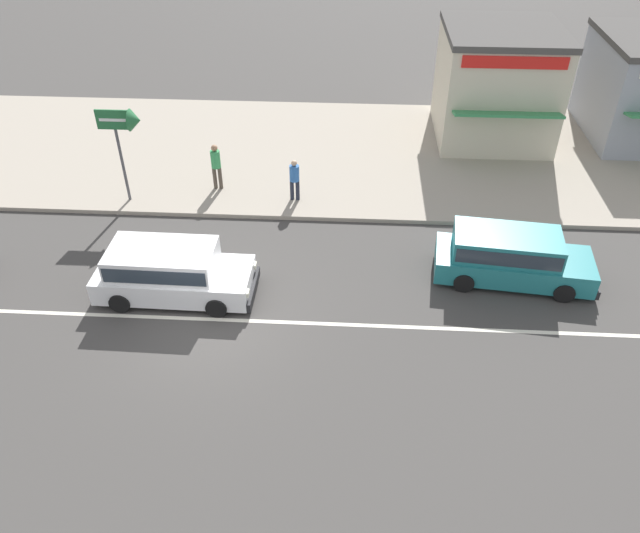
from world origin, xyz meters
TOP-DOWN VIEW (x-y plane):
  - ground_plane at (0.00, 0.00)m, footprint 160.00×160.00m
  - lane_centre_stripe at (0.00, 0.00)m, footprint 50.40×0.14m
  - kerb_strip at (0.00, 10.21)m, footprint 68.00×10.00m
  - minivan_teal_0 at (8.64, 2.39)m, footprint 4.83×2.23m
  - minivan_white_2 at (-1.22, 1.08)m, footprint 4.57×2.02m
  - arrow_signboard at (-3.46, 5.99)m, footprint 1.49×0.74m
  - pedestrian_near_clock at (-0.99, 7.00)m, footprint 0.34×0.34m
  - pedestrian_by_shop at (1.89, 6.36)m, footprint 0.34×0.34m
  - shopfront_corner_warung at (9.60, 12.20)m, footprint 4.55×5.51m

SIDE VIEW (x-z plane):
  - ground_plane at x=0.00m, z-range 0.00..0.00m
  - lane_centre_stripe at x=0.00m, z-range 0.00..0.01m
  - kerb_strip at x=0.00m, z-range 0.00..0.15m
  - minivan_teal_0 at x=8.64m, z-range 0.06..1.63m
  - minivan_white_2 at x=-1.22m, z-range 0.06..1.63m
  - pedestrian_by_shop at x=1.89m, z-range 0.27..1.81m
  - pedestrian_near_clock at x=-0.99m, z-range 0.30..2.02m
  - shopfront_corner_warung at x=9.60m, z-range 0.16..4.57m
  - arrow_signboard at x=-3.46m, z-range 1.32..4.73m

